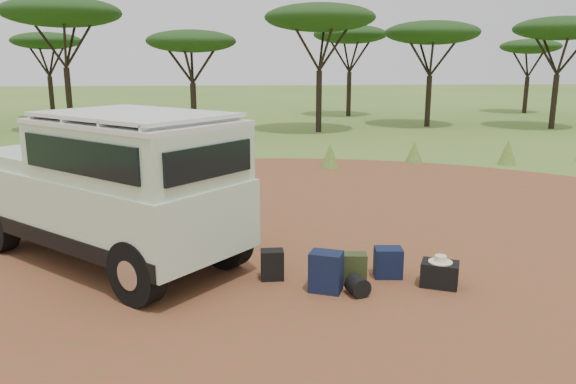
{
  "coord_description": "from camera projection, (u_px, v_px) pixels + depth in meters",
  "views": [
    {
      "loc": [
        0.03,
        -9.21,
        3.39
      ],
      "look_at": [
        0.96,
        0.92,
        1.0
      ],
      "focal_mm": 35.0,
      "sensor_mm": 36.0,
      "label": 1
    }
  ],
  "objects": [
    {
      "name": "hard_case",
      "position": [
        440.0,
        274.0,
        8.6
      ],
      "size": [
        0.66,
        0.58,
        0.39
      ],
      "primitive_type": "cube",
      "rotation": [
        0.0,
        0.0,
        -0.43
      ],
      "color": "black",
      "rests_on": "ground"
    },
    {
      "name": "safari_vehicle",
      "position": [
        111.0,
        190.0,
        9.47
      ],
      "size": [
        5.34,
        5.1,
        2.6
      ],
      "rotation": [
        0.0,
        0.0,
        -0.73
      ],
      "color": "beige",
      "rests_on": "ground"
    },
    {
      "name": "walking_staff",
      "position": [
        114.0,
        232.0,
        9.14
      ],
      "size": [
        0.41,
        0.3,
        1.34
      ],
      "primitive_type": "cylinder",
      "rotation": [
        0.32,
        0.0,
        0.96
      ],
      "color": "brown",
      "rests_on": "ground"
    },
    {
      "name": "backpack_olive",
      "position": [
        355.0,
        269.0,
        8.69
      ],
      "size": [
        0.38,
        0.29,
        0.49
      ],
      "primitive_type": "cube",
      "rotation": [
        0.0,
        0.0,
        -0.11
      ],
      "color": "#36401D",
      "rests_on": "ground"
    },
    {
      "name": "stuff_sack",
      "position": [
        358.0,
        286.0,
        8.27
      ],
      "size": [
        0.37,
        0.37,
        0.3
      ],
      "primitive_type": "cylinder",
      "rotation": [
        1.57,
        0.0,
        0.29
      ],
      "color": "black",
      "rests_on": "ground"
    },
    {
      "name": "backpack_black",
      "position": [
        272.0,
        265.0,
        8.86
      ],
      "size": [
        0.36,
        0.26,
        0.49
      ],
      "primitive_type": "cube",
      "rotation": [
        0.0,
        0.0,
        0.0
      ],
      "color": "black",
      "rests_on": "ground"
    },
    {
      "name": "duffel_navy",
      "position": [
        388.0,
        263.0,
        8.96
      ],
      "size": [
        0.46,
        0.36,
        0.49
      ],
      "primitive_type": "cube",
      "rotation": [
        0.0,
        0.0,
        -0.1
      ],
      "color": "#121A39",
      "rests_on": "ground"
    },
    {
      "name": "safari_hat",
      "position": [
        441.0,
        260.0,
        8.55
      ],
      "size": [
        0.36,
        0.36,
        0.11
      ],
      "color": "beige",
      "rests_on": "hard_case"
    },
    {
      "name": "ground",
      "position": [
        238.0,
        262.0,
        9.7
      ],
      "size": [
        140.0,
        140.0,
        0.0
      ],
      "primitive_type": "plane",
      "color": "#50792B",
      "rests_on": "ground"
    },
    {
      "name": "grass_fringe",
      "position": [
        240.0,
        156.0,
        18.02
      ],
      "size": [
        36.6,
        1.6,
        0.9
      ],
      "color": "#50792B",
      "rests_on": "ground"
    },
    {
      "name": "backpack_navy",
      "position": [
        326.0,
        272.0,
        8.38
      ],
      "size": [
        0.57,
        0.49,
        0.62
      ],
      "primitive_type": "cube",
      "rotation": [
        0.0,
        0.0,
        -0.4
      ],
      "color": "#121A39",
      "rests_on": "ground"
    },
    {
      "name": "dirt_clearing",
      "position": [
        238.0,
        261.0,
        9.7
      ],
      "size": [
        23.0,
        23.0,
        0.01
      ],
      "primitive_type": "cylinder",
      "color": "brown",
      "rests_on": "ground"
    },
    {
      "name": "acacia_treeline",
      "position": [
        249.0,
        30.0,
        27.85
      ],
      "size": [
        46.7,
        13.2,
        6.26
      ],
      "color": "black",
      "rests_on": "ground"
    }
  ]
}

